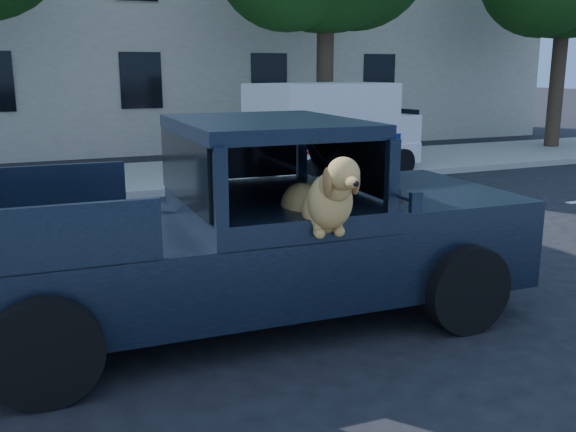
% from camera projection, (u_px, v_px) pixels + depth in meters
% --- Properties ---
extents(ground, '(120.00, 120.00, 0.00)m').
position_uv_depth(ground, '(306.00, 324.00, 6.61)').
color(ground, black).
rests_on(ground, ground).
extents(far_sidewalk, '(60.00, 4.00, 0.15)m').
position_uv_depth(far_sidewalk, '(138.00, 178.00, 14.81)').
color(far_sidewalk, gray).
rests_on(far_sidewalk, ground).
extents(lane_stripes, '(21.60, 0.14, 0.01)m').
position_uv_depth(lane_stripes, '(329.00, 229.00, 10.42)').
color(lane_stripes, silver).
rests_on(lane_stripes, ground).
extents(building_main, '(26.00, 6.00, 9.00)m').
position_uv_depth(building_main, '(180.00, 8.00, 21.49)').
color(building_main, beige).
rests_on(building_main, ground).
extents(pickup_truck, '(5.88, 3.06, 2.08)m').
position_uv_depth(pickup_truck, '(234.00, 255.00, 6.57)').
color(pickup_truck, black).
rests_on(pickup_truck, ground).
extents(mail_truck, '(4.37, 2.85, 2.22)m').
position_uv_depth(mail_truck, '(331.00, 137.00, 15.09)').
color(mail_truck, silver).
rests_on(mail_truck, ground).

